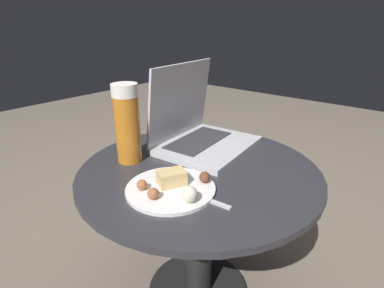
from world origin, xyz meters
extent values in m
cylinder|color=black|center=(0.00, 0.00, 0.24)|extent=(0.09, 0.09, 0.45)
cylinder|color=#2D2D33|center=(0.00, 0.00, 0.48)|extent=(0.69, 0.69, 0.02)
cube|color=silver|center=(0.13, 0.07, 0.49)|extent=(0.34, 0.28, 0.02)
cube|color=#333338|center=(0.13, 0.11, 0.50)|extent=(0.26, 0.14, 0.00)
cube|color=silver|center=(0.12, 0.18, 0.63)|extent=(0.32, 0.07, 0.25)
cube|color=silver|center=(0.12, 0.18, 0.63)|extent=(0.29, 0.06, 0.23)
cylinder|color=#C6701E|center=(-0.10, 0.19, 0.58)|extent=(0.07, 0.07, 0.20)
cylinder|color=white|center=(-0.10, 0.19, 0.70)|extent=(0.08, 0.08, 0.04)
cylinder|color=white|center=(-0.14, -0.02, 0.49)|extent=(0.23, 0.23, 0.01)
cube|color=#DBB775|center=(-0.13, -0.02, 0.51)|extent=(0.08, 0.07, 0.04)
sphere|color=#9E5B38|center=(-0.20, 0.02, 0.51)|extent=(0.03, 0.03, 0.03)
sphere|color=#9E5B38|center=(-0.21, -0.03, 0.51)|extent=(0.03, 0.03, 0.03)
sphere|color=brown|center=(-0.07, -0.07, 0.51)|extent=(0.03, 0.03, 0.03)
sphere|color=beige|center=(-0.16, -0.10, 0.51)|extent=(0.04, 0.04, 0.04)
cube|color=silver|center=(-0.12, -0.12, 0.49)|extent=(0.02, 0.12, 0.01)
cube|color=silver|center=(-0.13, -0.04, 0.49)|extent=(0.03, 0.06, 0.01)
camera|label=1|loc=(-0.61, -0.48, 0.88)|focal=28.00mm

